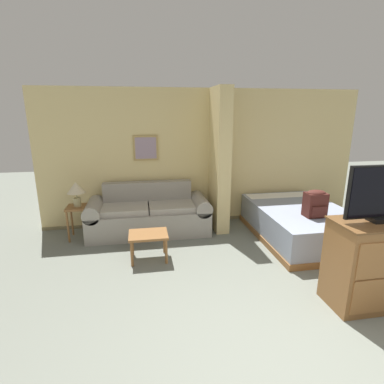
% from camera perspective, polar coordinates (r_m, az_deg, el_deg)
% --- Properties ---
extents(wall_back, '(6.28, 0.16, 2.60)m').
position_cam_1_polar(wall_back, '(5.94, 2.39, 6.56)').
color(wall_back, '#DBC484').
rests_on(wall_back, ground_plane).
extents(wall_partition_pillar, '(0.24, 0.76, 2.60)m').
position_cam_1_polar(wall_partition_pillar, '(5.56, 5.23, 5.97)').
color(wall_partition_pillar, '#DBC484').
rests_on(wall_partition_pillar, ground_plane).
extents(couch, '(2.20, 0.84, 0.90)m').
position_cam_1_polar(couch, '(5.57, -8.22, -4.34)').
color(couch, gray).
rests_on(couch, ground_plane).
extents(coffee_table, '(0.58, 0.44, 0.42)m').
position_cam_1_polar(coffee_table, '(4.57, -8.31, -8.53)').
color(coffee_table, brown).
rests_on(coffee_table, ground_plane).
extents(side_table, '(0.38, 0.38, 0.59)m').
position_cam_1_polar(side_table, '(5.58, -20.82, -3.77)').
color(side_table, brown).
rests_on(side_table, ground_plane).
extents(table_lamp, '(0.30, 0.30, 0.43)m').
position_cam_1_polar(table_lamp, '(5.47, -21.23, 0.48)').
color(table_lamp, tan).
rests_on(table_lamp, side_table).
extents(tv_dresser, '(0.98, 0.54, 1.02)m').
position_cam_1_polar(tv_dresser, '(4.05, 31.18, -11.59)').
color(tv_dresser, brown).
rests_on(tv_dresser, ground_plane).
extents(bed, '(1.49, 2.15, 0.55)m').
position_cam_1_polar(bed, '(5.65, 19.82, -5.45)').
color(bed, brown).
rests_on(bed, ground_plane).
extents(backpack, '(0.32, 0.26, 0.43)m').
position_cam_1_polar(backpack, '(5.13, 22.44, -1.94)').
color(backpack, '#471E19').
rests_on(backpack, bed).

